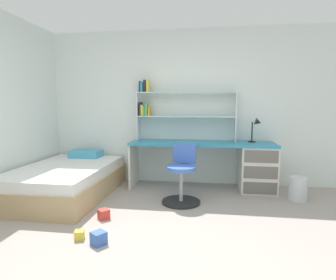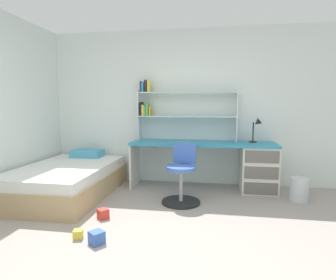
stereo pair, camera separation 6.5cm
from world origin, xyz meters
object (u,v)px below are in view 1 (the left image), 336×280
Objects in this scene: desk_lamp at (257,126)px; toy_block_red_1 at (104,214)px; bookshelf_hutch at (175,106)px; toy_block_yellow_2 at (79,235)px; desk at (241,163)px; swivel_chair at (182,180)px; bed_platform at (66,180)px; waste_bin at (298,189)px; toy_block_blue_0 at (99,238)px.

toy_block_red_1 is at bearing -142.09° from desk_lamp.
bookshelf_hutch reaches higher than toy_block_yellow_2.
desk is at bearing -9.65° from bookshelf_hutch.
bookshelf_hutch is 14.29× the size of toy_block_red_1.
swivel_chair is at bearing -140.44° from desk.
bookshelf_hutch is 1.32m from desk_lamp.
desk is at bearing 39.70° from toy_block_red_1.
swivel_chair reaches higher than bed_platform.
desk reaches higher than bed_platform.
waste_bin is 2.63m from toy_block_red_1.
toy_block_yellow_2 is (0.81, -1.28, -0.18)m from bed_platform.
desk is at bearing 52.72° from toy_block_blue_0.
desk is 19.96× the size of toy_block_red_1.
toy_block_blue_0 reaches higher than toy_block_red_1.
toy_block_blue_0 is at bearing -101.97° from bookshelf_hutch.
desk_lamp reaches higher than toy_block_blue_0.
toy_block_yellow_2 is (-0.23, 0.07, -0.02)m from toy_block_blue_0.
bookshelf_hutch is 1.34m from swivel_chair.
desk is 2.65m from bed_platform.
bookshelf_hutch is at bearing 162.25° from waste_bin.
bookshelf_hutch is 18.36× the size of toy_block_yellow_2.
desk is 0.62m from desk_lamp.
toy_block_red_1 is at bearing -140.30° from desk.
desk reaches higher than toy_block_red_1.
swivel_chair is 1.53m from toy_block_yellow_2.
bed_platform is 1.53m from toy_block_yellow_2.
toy_block_red_1 is (-2.43, -1.01, -0.11)m from waste_bin.
toy_block_red_1 is at bearing -140.17° from swivel_chair.
desk is 2.81× the size of swivel_chair.
desk is 5.85× the size of desk_lamp.
toy_block_blue_0 is (-2.25, -1.60, -0.10)m from waste_bin.
swivel_chair is at bearing -77.16° from bookshelf_hutch.
desk is at bearing 14.11° from bed_platform.
bed_platform is at bearing -175.66° from waste_bin.
bookshelf_hutch is 2.55m from toy_block_blue_0.
bed_platform reaches higher than toy_block_red_1.
toy_block_red_1 is 1.28× the size of toy_block_yellow_2.
bookshelf_hutch is 4.88× the size of waste_bin.
swivel_chair is at bearing 53.80° from toy_block_yellow_2.
bookshelf_hutch is at bearing 28.72° from bed_platform.
toy_block_blue_0 is 1.40× the size of toy_block_yellow_2.
desk_lamp is at bearing 50.07° from toy_block_blue_0.
desk_lamp is at bearing -4.12° from bookshelf_hutch.
desk_lamp is at bearing 37.91° from toy_block_red_1.
bed_platform is 17.04× the size of toy_block_red_1.
desk is 18.35× the size of toy_block_blue_0.
swivel_chair is (-0.86, -0.71, -0.11)m from desk.
toy_block_blue_0 is 0.61m from toy_block_red_1.
toy_block_blue_0 is at bearing -117.24° from swivel_chair.
bed_platform is (-1.50, -0.82, -1.08)m from bookshelf_hutch.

